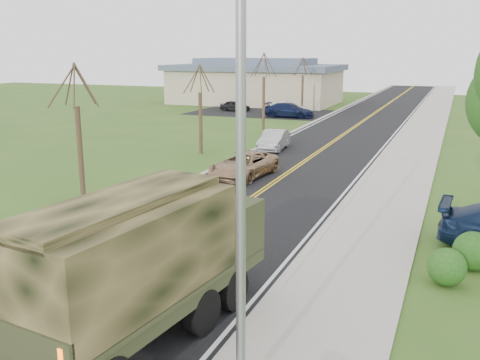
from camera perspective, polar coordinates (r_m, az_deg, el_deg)
The scene contains 17 objects.
ground at distance 13.90m, azimuth -19.26°, elevation -15.32°, with size 160.00×160.00×0.00m, color #32551C.
road at distance 50.05m, azimuth 12.47°, elevation 5.78°, with size 8.00×120.00×0.01m, color black.
curb_right at distance 49.52m, azimuth 17.22°, elevation 5.47°, with size 0.30×120.00×0.12m, color #9E998E.
sidewalk_right at distance 49.40m, azimuth 19.24°, elevation 5.29°, with size 3.20×120.00×0.10m, color #9E998E.
curb_left at distance 50.91m, azimuth 7.85°, elevation 6.15°, with size 0.30×120.00×0.10m, color #9E998E.
street_light at distance 9.36m, azimuth -0.47°, elevation 0.54°, with size 1.65×0.22×8.00m.
bare_tree_a at distance 24.72m, azimuth -16.75°, elevation 3.90°, with size 1.93×2.26×6.08m.
bare_tree_b at distance 34.78m, azimuth -4.24°, elevation 6.85°, with size 1.83×2.14×5.73m.
bare_tree_c at distance 45.75m, azimuth 2.53°, elevation 8.87°, with size 2.04×2.39×6.42m.
bare_tree_d at distance 57.17m, azimuth 6.67°, elevation 9.51°, with size 1.88×2.20×5.91m.
commercial_building at distance 69.43m, azimuth 1.70°, elevation 10.42°, with size 25.50×21.50×5.65m.
military_truck at distance 12.39m, azimuth -10.45°, elevation -7.95°, with size 3.33×7.40×3.57m.
suv_champagne at distance 28.30m, azimuth 0.39°, elevation 1.63°, with size 2.23×4.83×1.34m, color #9A7857.
sedan_silver at distance 36.29m, azimuth 3.64°, elevation 4.26°, with size 1.42×4.07×1.34m, color #B2B1B7.
lot_car_dark at distance 59.96m, azimuth -0.54°, elevation 7.90°, with size 1.39×3.44×1.17m, color black.
lot_car_silver at distance 57.39m, azimuth 5.13°, elevation 7.68°, with size 1.43×4.09×1.35m, color #BCBCC1.
lot_car_navy at distance 54.45m, azimuth 5.27°, elevation 7.42°, with size 2.05×5.04×1.46m, color #0E1533.
Camera 1 is at (8.43, -8.90, 6.55)m, focal length 40.00 mm.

